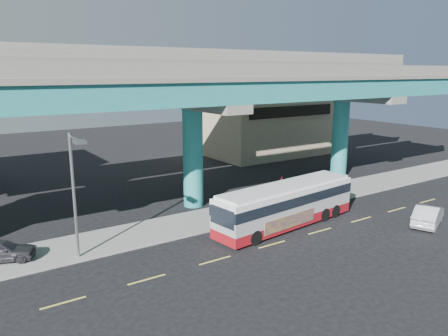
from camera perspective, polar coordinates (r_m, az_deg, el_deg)
ground at (r=26.61m, az=5.86°, el=-9.71°), size 120.00×120.00×0.00m
sidewalk at (r=30.73m, az=-0.71°, el=-6.39°), size 70.00×4.00×0.15m
lane_markings at (r=26.39m, az=6.28°, el=-9.89°), size 58.00×0.12×0.01m
viaduct at (r=32.16m, az=-4.32°, el=10.90°), size 52.00×12.40×11.70m
building_beige at (r=54.22m, az=5.19°, el=5.57°), size 14.00×10.23×7.00m
transit_bus at (r=29.04m, az=8.14°, el=-4.59°), size 11.24×3.62×2.83m
sedan at (r=32.27m, az=25.11°, el=-5.54°), size 4.42×5.20×1.37m
parked_car at (r=26.33m, az=-27.20°, el=-9.61°), size 3.59×4.35×1.18m
street_lamp at (r=23.69m, az=-18.84°, el=-1.33°), size 0.50×2.27×6.82m
stop_sign at (r=31.84m, az=7.51°, el=-2.34°), size 0.58×0.50×2.47m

